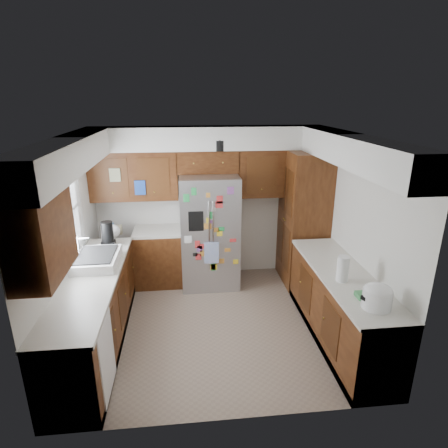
% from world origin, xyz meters
% --- Properties ---
extents(floor, '(3.60, 3.60, 0.00)m').
position_xyz_m(floor, '(0.00, 0.00, 0.00)').
color(floor, gray).
rests_on(floor, ground).
extents(room_shell, '(3.64, 3.24, 2.52)m').
position_xyz_m(room_shell, '(-0.11, 0.36, 1.82)').
color(room_shell, silver).
rests_on(room_shell, ground).
extents(left_counter_run, '(1.36, 3.20, 0.92)m').
position_xyz_m(left_counter_run, '(-1.36, 0.03, 0.43)').
color(left_counter_run, '#3B1A0B').
rests_on(left_counter_run, ground).
extents(right_counter_run, '(0.63, 2.25, 0.92)m').
position_xyz_m(right_counter_run, '(1.50, -0.47, 0.42)').
color(right_counter_run, '#3B1A0B').
rests_on(right_counter_run, ground).
extents(pantry, '(0.60, 0.90, 2.15)m').
position_xyz_m(pantry, '(1.50, 1.15, 1.07)').
color(pantry, '#3B1A0B').
rests_on(pantry, ground).
extents(fridge, '(0.90, 0.79, 1.80)m').
position_xyz_m(fridge, '(-0.00, 1.20, 0.90)').
color(fridge, gray).
rests_on(fridge, ground).
extents(bridge_cabinet, '(0.96, 0.34, 0.35)m').
position_xyz_m(bridge_cabinet, '(0.00, 1.43, 1.98)').
color(bridge_cabinet, '#3B1A0B').
rests_on(bridge_cabinet, fridge).
extents(fridge_top_items, '(0.61, 0.39, 0.29)m').
position_xyz_m(fridge_top_items, '(-0.02, 1.40, 2.28)').
color(fridge_top_items, '#2357A3').
rests_on(fridge_top_items, bridge_cabinet).
extents(sink_assembly, '(0.52, 0.70, 0.37)m').
position_xyz_m(sink_assembly, '(-1.50, 0.10, 0.99)').
color(sink_assembly, white).
rests_on(sink_assembly, left_counter_run).
extents(left_counter_clutter, '(0.26, 0.80, 0.38)m').
position_xyz_m(left_counter_clutter, '(-1.47, 0.85, 1.05)').
color(left_counter_clutter, black).
rests_on(left_counter_clutter, left_counter_run).
extents(rice_cooker, '(0.30, 0.29, 0.26)m').
position_xyz_m(rice_cooker, '(1.50, -1.26, 1.05)').
color(rice_cooker, white).
rests_on(rice_cooker, right_counter_run).
extents(paper_towel, '(0.13, 0.13, 0.30)m').
position_xyz_m(paper_towel, '(1.39, -0.67, 1.07)').
color(paper_towel, white).
rests_on(paper_towel, right_counter_run).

